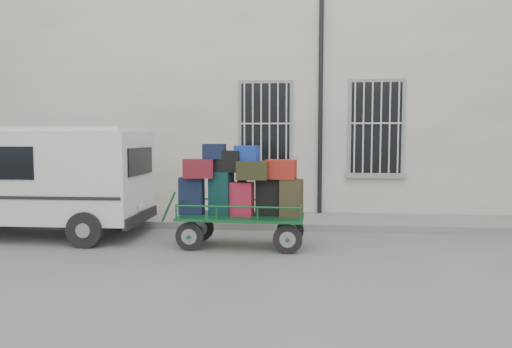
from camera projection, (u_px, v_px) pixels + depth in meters
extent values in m
plane|color=slate|center=(276.00, 245.00, 8.50)|extent=(80.00, 80.00, 0.00)
cube|color=#BEB3A2|center=(284.00, 105.00, 13.73)|extent=(24.00, 5.00, 6.00)
cylinder|color=black|center=(321.00, 105.00, 11.10)|extent=(0.11, 0.11, 5.60)
cube|color=black|center=(265.00, 128.00, 11.32)|extent=(1.20, 0.08, 2.20)
cube|color=gray|center=(265.00, 175.00, 11.39)|extent=(1.45, 0.22, 0.12)
cube|color=black|center=(376.00, 128.00, 11.08)|extent=(1.20, 0.08, 2.20)
cube|color=gray|center=(375.00, 175.00, 11.15)|extent=(1.45, 0.22, 0.12)
cube|color=gray|center=(280.00, 220.00, 10.68)|extent=(24.00, 1.70, 0.15)
cylinder|color=black|center=(190.00, 236.00, 8.08)|extent=(0.51, 0.09, 0.51)
cylinder|color=gray|center=(190.00, 236.00, 8.08)|extent=(0.29, 0.11, 0.28)
cylinder|color=black|center=(201.00, 228.00, 8.85)|extent=(0.51, 0.09, 0.51)
cylinder|color=gray|center=(201.00, 228.00, 8.85)|extent=(0.29, 0.11, 0.28)
cylinder|color=black|center=(288.00, 239.00, 7.85)|extent=(0.51, 0.09, 0.51)
cylinder|color=gray|center=(288.00, 239.00, 7.85)|extent=(0.29, 0.11, 0.28)
cylinder|color=black|center=(290.00, 230.00, 8.61)|extent=(0.51, 0.09, 0.51)
cylinder|color=gray|center=(290.00, 230.00, 8.61)|extent=(0.29, 0.11, 0.28)
cube|color=#135529|center=(242.00, 217.00, 8.32)|extent=(2.30, 1.13, 0.05)
cylinder|color=#135529|center=(169.00, 207.00, 8.50)|extent=(0.30, 0.05, 0.57)
cube|color=black|center=(192.00, 196.00, 8.44)|extent=(0.44, 0.28, 0.68)
cube|color=black|center=(191.00, 177.00, 8.41)|extent=(0.18, 0.15, 0.03)
cube|color=#0D2C2F|center=(221.00, 193.00, 8.36)|extent=(0.47, 0.38, 0.79)
cube|color=black|center=(221.00, 171.00, 8.32)|extent=(0.17, 0.14, 0.03)
cube|color=#A01D3D|center=(242.00, 199.00, 8.27)|extent=(0.44, 0.29, 0.61)
cube|color=black|center=(242.00, 181.00, 8.24)|extent=(0.17, 0.12, 0.03)
cube|color=black|center=(269.00, 197.00, 8.32)|extent=(0.48, 0.31, 0.67)
cube|color=black|center=(269.00, 178.00, 8.29)|extent=(0.19, 0.14, 0.03)
cube|color=#2D2B16|center=(291.00, 198.00, 8.14)|extent=(0.43, 0.35, 0.67)
cube|color=black|center=(292.00, 178.00, 8.12)|extent=(0.16, 0.15, 0.03)
cube|color=#541910|center=(199.00, 168.00, 8.31)|extent=(0.57, 0.37, 0.34)
cube|color=black|center=(226.00, 161.00, 8.30)|extent=(0.64, 0.42, 0.39)
cube|color=#262B15|center=(252.00, 170.00, 8.15)|extent=(0.55, 0.34, 0.33)
cube|color=maroon|center=(281.00, 169.00, 8.14)|extent=(0.57, 0.37, 0.35)
cube|color=black|center=(214.00, 151.00, 8.33)|extent=(0.40, 0.28, 0.28)
cube|color=navy|center=(247.00, 153.00, 8.21)|extent=(0.47, 0.35, 0.28)
cube|color=silver|center=(37.00, 175.00, 9.24)|extent=(4.30, 1.88, 1.76)
cube|color=silver|center=(35.00, 130.00, 9.17)|extent=(4.11, 1.73, 0.10)
cube|color=black|center=(140.00, 161.00, 9.04)|extent=(0.05, 1.37, 0.54)
cube|color=black|center=(141.00, 217.00, 9.13)|extent=(0.11, 1.80, 0.21)
cube|color=white|center=(143.00, 206.00, 9.11)|extent=(0.03, 0.41, 0.12)
cylinder|color=black|center=(1.00, 212.00, 10.32)|extent=(0.66, 0.22, 0.66)
cylinder|color=black|center=(86.00, 230.00, 8.31)|extent=(0.66, 0.22, 0.66)
cylinder|color=black|center=(122.00, 214.00, 10.09)|extent=(0.66, 0.22, 0.66)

